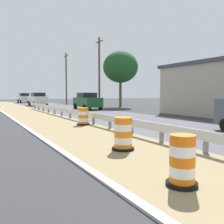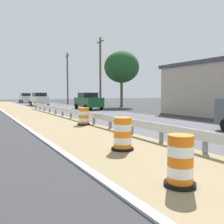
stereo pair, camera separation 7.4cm
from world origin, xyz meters
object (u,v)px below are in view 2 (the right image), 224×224
Objects in this scene: traffic_barrel_close at (123,135)px; car_lead_far_lane at (26,98)px; car_lead_near_lane at (39,99)px; traffic_barrel_nearest at (180,163)px; traffic_barrel_mid at (84,117)px; utility_pole_far at (67,78)px; utility_pole_mid at (100,72)px; car_mid_far_lane at (88,101)px.

car_lead_far_lane is at bearing 84.32° from traffic_barrel_close.
traffic_barrel_nearest is at bearing 170.92° from car_lead_near_lane.
utility_pole_far reaches higher than traffic_barrel_mid.
traffic_barrel_close reaches higher than traffic_barrel_mid.
utility_pole_far reaches higher than car_lead_near_lane.
traffic_barrel_mid is at bearing 174.79° from car_lead_far_lane.
utility_pole_mid reaches higher than traffic_barrel_mid.
traffic_barrel_nearest is 23.57m from car_mid_far_lane.
car_mid_far_lane is at bearing 65.17° from traffic_barrel_mid.
utility_pole_far is at bearing 74.53° from traffic_barrel_nearest.
utility_pole_far is at bearing -81.06° from car_lead_near_lane.
traffic_barrel_close is 0.12× the size of utility_pole_mid.
traffic_barrel_mid is 0.23× the size of car_mid_far_lane.
traffic_barrel_mid is 0.12× the size of utility_pole_mid.
utility_pole_far is at bearing 74.12° from traffic_barrel_close.
car_lead_near_lane is 1.13× the size of car_lead_far_lane.
car_lead_far_lane is at bearing 83.93° from traffic_barrel_nearest.
traffic_barrel_mid is 24.70m from car_lead_near_lane.
traffic_barrel_close is 22.13m from utility_pole_mid.
traffic_barrel_close is 6.56m from traffic_barrel_mid.
car_mid_far_lane is at bearing -173.88° from car_lead_far_lane.
car_mid_far_lane reaches higher than car_lead_far_lane.
traffic_barrel_nearest is 1.02× the size of traffic_barrel_mid.
car_lead_near_lane reaches higher than car_lead_far_lane.
car_lead_far_lane reaches higher than traffic_barrel_close.
car_lead_near_lane is at bearing 82.24° from traffic_barrel_close.
traffic_barrel_mid is at bearing 172.26° from car_lead_near_lane.
utility_pole_far is at bearing 73.06° from traffic_barrel_mid.
traffic_barrel_mid is at bearing 78.52° from traffic_barrel_nearest.
traffic_barrel_nearest is 0.97× the size of traffic_barrel_close.
car_mid_far_lane is at bearing 70.69° from traffic_barrel_nearest.
traffic_barrel_close is at bearing -101.59° from traffic_barrel_mid.
utility_pole_mid reaches higher than car_lead_near_lane.
car_lead_near_lane is 1.06× the size of car_mid_far_lane.
utility_pole_far reaches higher than traffic_barrel_close.
traffic_barrel_close is 31.24m from car_lead_near_lane.
traffic_barrel_close is 0.24× the size of car_mid_far_lane.
traffic_barrel_mid is 0.24× the size of car_lead_far_lane.
car_mid_far_lane is (5.84, 12.63, 0.52)m from traffic_barrel_mid.
traffic_barrel_mid is 15.96m from utility_pole_mid.
car_mid_far_lane is (2.85, -24.28, 0.01)m from car_lead_far_lane.
utility_pole_far is (1.89, 12.74, 3.40)m from car_mid_far_lane.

